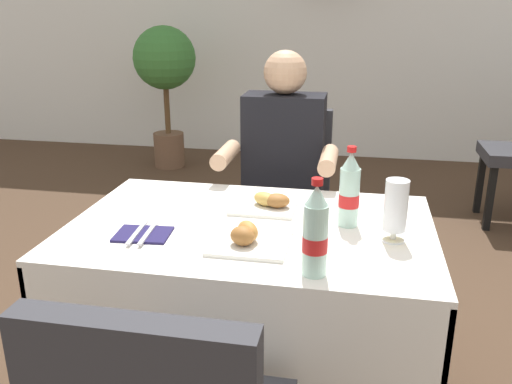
{
  "coord_description": "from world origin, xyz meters",
  "views": [
    {
      "loc": [
        0.25,
        -1.46,
        1.44
      ],
      "look_at": [
        -0.08,
        0.27,
        0.83
      ],
      "focal_mm": 38.0,
      "sensor_mm": 36.0,
      "label": 1
    }
  ],
  "objects_px": {
    "beer_glass_left": "(395,210)",
    "cola_bottle_secondary": "(315,233)",
    "plate_near_camera": "(248,238)",
    "plate_far_diner": "(268,203)",
    "chair_far_diner_seat": "(283,200)",
    "potted_plant_corner": "(165,70)",
    "seated_diner_far": "(282,176)",
    "cola_bottle_primary": "(349,191)",
    "main_dining_table": "(250,271)",
    "napkin_cutlery_set": "(143,234)"
  },
  "relations": [
    {
      "from": "cola_bottle_primary",
      "to": "cola_bottle_secondary",
      "type": "relative_size",
      "value": 0.98
    },
    {
      "from": "seated_diner_far",
      "to": "potted_plant_corner",
      "type": "xyz_separation_m",
      "value": [
        -1.41,
        2.39,
        0.18
      ]
    },
    {
      "from": "plate_far_diner",
      "to": "cola_bottle_primary",
      "type": "xyz_separation_m",
      "value": [
        0.29,
        -0.11,
        0.1
      ]
    },
    {
      "from": "plate_far_diner",
      "to": "plate_near_camera",
      "type": "bearing_deg",
      "value": -90.86
    },
    {
      "from": "beer_glass_left",
      "to": "napkin_cutlery_set",
      "type": "height_order",
      "value": "beer_glass_left"
    },
    {
      "from": "chair_far_diner_seat",
      "to": "cola_bottle_secondary",
      "type": "relative_size",
      "value": 3.57
    },
    {
      "from": "beer_glass_left",
      "to": "cola_bottle_primary",
      "type": "bearing_deg",
      "value": 144.54
    },
    {
      "from": "potted_plant_corner",
      "to": "cola_bottle_primary",
      "type": "bearing_deg",
      "value": -60.22
    },
    {
      "from": "main_dining_table",
      "to": "cola_bottle_primary",
      "type": "xyz_separation_m",
      "value": [
        0.32,
        0.06,
        0.29
      ]
    },
    {
      "from": "chair_far_diner_seat",
      "to": "beer_glass_left",
      "type": "bearing_deg",
      "value": -61.15
    },
    {
      "from": "cola_bottle_secondary",
      "to": "plate_near_camera",
      "type": "bearing_deg",
      "value": 144.46
    },
    {
      "from": "potted_plant_corner",
      "to": "plate_near_camera",
      "type": "bearing_deg",
      "value": -66.08
    },
    {
      "from": "potted_plant_corner",
      "to": "seated_diner_far",
      "type": "bearing_deg",
      "value": -59.39
    },
    {
      "from": "napkin_cutlery_set",
      "to": "potted_plant_corner",
      "type": "height_order",
      "value": "potted_plant_corner"
    },
    {
      "from": "beer_glass_left",
      "to": "cola_bottle_secondary",
      "type": "relative_size",
      "value": 0.72
    },
    {
      "from": "napkin_cutlery_set",
      "to": "potted_plant_corner",
      "type": "bearing_deg",
      "value": 108.71
    },
    {
      "from": "plate_far_diner",
      "to": "cola_bottle_secondary",
      "type": "height_order",
      "value": "cola_bottle_secondary"
    },
    {
      "from": "chair_far_diner_seat",
      "to": "plate_near_camera",
      "type": "xyz_separation_m",
      "value": [
        0.03,
        -0.95,
        0.22
      ]
    },
    {
      "from": "beer_glass_left",
      "to": "cola_bottle_secondary",
      "type": "bearing_deg",
      "value": -129.46
    },
    {
      "from": "plate_far_diner",
      "to": "cola_bottle_primary",
      "type": "distance_m",
      "value": 0.32
    },
    {
      "from": "beer_glass_left",
      "to": "chair_far_diner_seat",
      "type": "bearing_deg",
      "value": 118.85
    },
    {
      "from": "chair_far_diner_seat",
      "to": "cola_bottle_primary",
      "type": "distance_m",
      "value": 0.86
    },
    {
      "from": "seated_diner_far",
      "to": "cola_bottle_primary",
      "type": "height_order",
      "value": "seated_diner_far"
    },
    {
      "from": "potted_plant_corner",
      "to": "plate_far_diner",
      "type": "bearing_deg",
      "value": -63.69
    },
    {
      "from": "main_dining_table",
      "to": "cola_bottle_primary",
      "type": "bearing_deg",
      "value": 10.04
    },
    {
      "from": "plate_near_camera",
      "to": "plate_far_diner",
      "type": "distance_m",
      "value": 0.32
    },
    {
      "from": "seated_diner_far",
      "to": "cola_bottle_primary",
      "type": "distance_m",
      "value": 0.71
    },
    {
      "from": "chair_far_diner_seat",
      "to": "plate_near_camera",
      "type": "height_order",
      "value": "chair_far_diner_seat"
    },
    {
      "from": "seated_diner_far",
      "to": "napkin_cutlery_set",
      "type": "xyz_separation_m",
      "value": [
        -0.32,
        -0.83,
        0.04
      ]
    },
    {
      "from": "chair_far_diner_seat",
      "to": "cola_bottle_secondary",
      "type": "xyz_separation_m",
      "value": [
        0.24,
        -1.1,
        0.31
      ]
    },
    {
      "from": "main_dining_table",
      "to": "potted_plant_corner",
      "type": "relative_size",
      "value": 0.94
    },
    {
      "from": "main_dining_table",
      "to": "seated_diner_far",
      "type": "xyz_separation_m",
      "value": [
        0.01,
        0.68,
        0.14
      ]
    },
    {
      "from": "seated_diner_far",
      "to": "plate_far_diner",
      "type": "relative_size",
      "value": 5.56
    },
    {
      "from": "plate_near_camera",
      "to": "plate_far_diner",
      "type": "relative_size",
      "value": 1.04
    },
    {
      "from": "beer_glass_left",
      "to": "plate_far_diner",
      "type": "bearing_deg",
      "value": 154.18
    },
    {
      "from": "chair_far_diner_seat",
      "to": "plate_near_camera",
      "type": "relative_size",
      "value": 4.1
    },
    {
      "from": "chair_far_diner_seat",
      "to": "cola_bottle_secondary",
      "type": "height_order",
      "value": "cola_bottle_secondary"
    },
    {
      "from": "plate_far_diner",
      "to": "seated_diner_far",
      "type": "bearing_deg",
      "value": 92.67
    },
    {
      "from": "plate_far_diner",
      "to": "cola_bottle_primary",
      "type": "bearing_deg",
      "value": -20.34
    },
    {
      "from": "cola_bottle_primary",
      "to": "plate_near_camera",
      "type": "bearing_deg",
      "value": -143.43
    },
    {
      "from": "cola_bottle_primary",
      "to": "napkin_cutlery_set",
      "type": "relative_size",
      "value": 1.38
    },
    {
      "from": "napkin_cutlery_set",
      "to": "plate_far_diner",
      "type": "bearing_deg",
      "value": 42.53
    },
    {
      "from": "chair_far_diner_seat",
      "to": "main_dining_table",
      "type": "bearing_deg",
      "value": -90.0
    },
    {
      "from": "plate_near_camera",
      "to": "napkin_cutlery_set",
      "type": "bearing_deg",
      "value": 179.04
    },
    {
      "from": "seated_diner_far",
      "to": "napkin_cutlery_set",
      "type": "bearing_deg",
      "value": -111.06
    },
    {
      "from": "main_dining_table",
      "to": "beer_glass_left",
      "type": "relative_size",
      "value": 6.12
    },
    {
      "from": "cola_bottle_primary",
      "to": "plate_far_diner",
      "type": "bearing_deg",
      "value": 159.66
    },
    {
      "from": "plate_near_camera",
      "to": "cola_bottle_primary",
      "type": "bearing_deg",
      "value": 36.57
    },
    {
      "from": "main_dining_table",
      "to": "seated_diner_far",
      "type": "distance_m",
      "value": 0.69
    },
    {
      "from": "plate_far_diner",
      "to": "beer_glass_left",
      "type": "relative_size",
      "value": 1.16
    }
  ]
}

